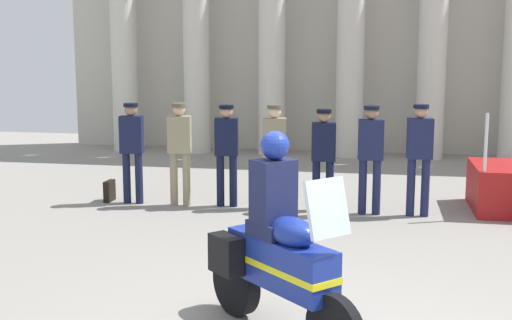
{
  "coord_description": "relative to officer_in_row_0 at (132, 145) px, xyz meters",
  "views": [
    {
      "loc": [
        0.59,
        -5.49,
        2.61
      ],
      "look_at": [
        -0.93,
        2.75,
        1.23
      ],
      "focal_mm": 47.34,
      "sensor_mm": 36.0,
      "label": 1
    }
  ],
  "objects": [
    {
      "name": "colonnade_backdrop",
      "position": [
        3.37,
        6.33,
        2.67
      ],
      "size": [
        14.9,
        1.51,
        6.98
      ],
      "color": "beige",
      "rests_on": "ground_plane"
    },
    {
      "name": "officer_in_row_0",
      "position": [
        0.0,
        0.0,
        0.0
      ],
      "size": [
        0.41,
        0.27,
        1.71
      ],
      "rotation": [
        0.0,
        0.0,
        3.27
      ],
      "color": "#141938",
      "rests_on": "ground_plane"
    },
    {
      "name": "officer_in_row_1",
      "position": [
        0.84,
        -0.02,
        0.01
      ],
      "size": [
        0.41,
        0.27,
        1.73
      ],
      "rotation": [
        0.0,
        0.0,
        3.27
      ],
      "color": "gray",
      "rests_on": "ground_plane"
    },
    {
      "name": "officer_in_row_2",
      "position": [
        1.63,
        0.06,
        -0.01
      ],
      "size": [
        0.41,
        0.27,
        1.7
      ],
      "rotation": [
        0.0,
        0.0,
        3.27
      ],
      "color": "black",
      "rests_on": "ground_plane"
    },
    {
      "name": "officer_in_row_3",
      "position": [
        2.42,
        0.09,
        -0.0
      ],
      "size": [
        0.41,
        0.27,
        1.71
      ],
      "rotation": [
        0.0,
        0.0,
        3.27
      ],
      "color": "#847A5B",
      "rests_on": "ground_plane"
    },
    {
      "name": "officer_in_row_4",
      "position": [
        3.23,
        0.06,
        -0.03
      ],
      "size": [
        0.41,
        0.27,
        1.66
      ],
      "rotation": [
        0.0,
        0.0,
        3.27
      ],
      "color": "black",
      "rests_on": "ground_plane"
    },
    {
      "name": "officer_in_row_5",
      "position": [
        3.98,
        -0.06,
        0.01
      ],
      "size": [
        0.41,
        0.27,
        1.73
      ],
      "rotation": [
        0.0,
        0.0,
        3.27
      ],
      "color": "#191E42",
      "rests_on": "ground_plane"
    },
    {
      "name": "officer_in_row_6",
      "position": [
        4.73,
        -0.05,
        0.03
      ],
      "size": [
        0.41,
        0.27,
        1.76
      ],
      "rotation": [
        0.0,
        0.0,
        3.27
      ],
      "color": "#191E42",
      "rests_on": "ground_plane"
    },
    {
      "name": "motorcycle_with_rider",
      "position": [
        3.22,
        -4.92,
        -0.22
      ],
      "size": [
        1.59,
        1.54,
        1.9
      ],
      "rotation": [
        0.0,
        0.0,
        -0.77
      ],
      "color": "black",
      "rests_on": "ground_plane"
    },
    {
      "name": "briefcase_on_ground",
      "position": [
        -0.46,
        0.07,
        -0.83
      ],
      "size": [
        0.1,
        0.32,
        0.36
      ],
      "primitive_type": "cube",
      "color": "black",
      "rests_on": "ground_plane"
    }
  ]
}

